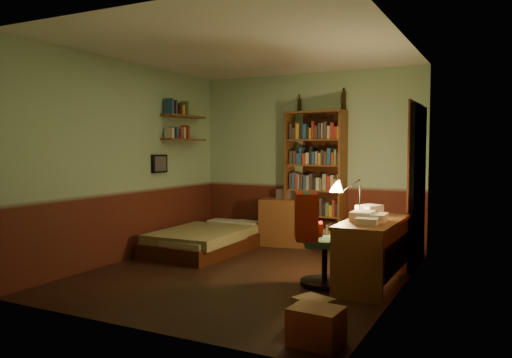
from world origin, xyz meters
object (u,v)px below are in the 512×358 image
at_px(bed, 208,232).
at_px(bookshelf, 315,180).
at_px(desk_lamp, 360,191).
at_px(desk, 372,253).
at_px(dresser, 287,222).
at_px(office_chair, 325,242).
at_px(cardboard_box_a, 316,326).
at_px(mini_stereo, 286,194).
at_px(cardboard_box_b, 314,310).

height_order(bed, bookshelf, bookshelf).
height_order(bed, desk_lamp, desk_lamp).
relative_size(desk, desk_lamp, 2.29).
bearing_deg(dresser, office_chair, -67.12).
height_order(bed, dresser, dresser).
relative_size(bed, cardboard_box_a, 4.99).
xyz_separation_m(bed, bookshelf, (1.27, 0.96, 0.73)).
bearing_deg(mini_stereo, bookshelf, -4.08).
xyz_separation_m(bed, dresser, (0.85, 0.87, 0.07)).
distance_m(bed, desk, 2.64).
xyz_separation_m(bed, cardboard_box_b, (2.38, -2.10, -0.17)).
bearing_deg(dresser, bookshelf, 0.63).
xyz_separation_m(dresser, cardboard_box_a, (1.71, -3.41, -0.21)).
height_order(desk_lamp, cardboard_box_a, desk_lamp).
bearing_deg(cardboard_box_b, dresser, 117.18).
bearing_deg(mini_stereo, desk_lamp, -42.31).
xyz_separation_m(desk, desk_lamp, (-0.22, 0.29, 0.64)).
xyz_separation_m(bed, office_chair, (2.08, -0.96, 0.19)).
xyz_separation_m(bookshelf, desk, (1.27, -1.67, -0.66)).
relative_size(desk, cardboard_box_a, 3.48).
xyz_separation_m(mini_stereo, desk_lamp, (1.53, -1.42, 0.21)).
distance_m(dresser, cardboard_box_b, 3.35).
xyz_separation_m(dresser, mini_stereo, (-0.07, 0.12, 0.42)).
height_order(dresser, cardboard_box_a, dresser).
relative_size(dresser, desk_lamp, 1.39).
relative_size(bed, desk, 1.43).
bearing_deg(office_chair, dresser, 98.86).
bearing_deg(cardboard_box_a, bookshelf, 110.30).
bearing_deg(cardboard_box_a, office_chair, 106.95).
bearing_deg(bed, office_chair, -23.08).
height_order(desk, cardboard_box_a, desk).
bearing_deg(dresser, cardboard_box_b, -73.74).
bearing_deg(desk, bookshelf, 127.62).
height_order(bookshelf, office_chair, bookshelf).
distance_m(mini_stereo, desk, 2.48).
relative_size(bookshelf, office_chair, 2.14).
xyz_separation_m(mini_stereo, office_chair, (1.30, -1.96, -0.30)).
distance_m(bookshelf, desk, 2.20).
distance_m(mini_stereo, office_chair, 2.37).
distance_m(dresser, office_chair, 2.21).
height_order(office_chair, cardboard_box_b, office_chair).
bearing_deg(mini_stereo, office_chair, -55.88).
relative_size(bed, cardboard_box_b, 6.32).
bearing_deg(mini_stereo, dresser, -60.77).
distance_m(bed, cardboard_box_b, 3.18).
xyz_separation_m(desk, cardboard_box_a, (0.03, -1.82, -0.21)).
bearing_deg(cardboard_box_a, cardboard_box_b, 112.70).
xyz_separation_m(dresser, cardboard_box_b, (1.53, -2.97, -0.25)).
bearing_deg(bed, desk, -13.99).
height_order(bookshelf, desk, bookshelf).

